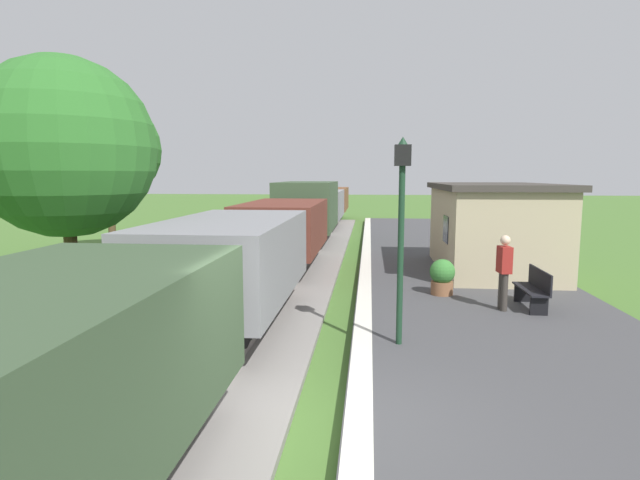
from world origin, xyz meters
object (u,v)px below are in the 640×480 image
at_px(person_waiting, 504,270).
at_px(potted_planter, 442,276).
at_px(bench_near_hut, 534,288).
at_px(tree_trackside_far, 108,150).
at_px(station_hut, 492,227).
at_px(tree_trackside_mid, 64,148).
at_px(freight_train, 298,220).
at_px(lamp_post_near, 402,203).

xyz_separation_m(person_waiting, potted_planter, (-1.16, 1.38, -0.46)).
distance_m(bench_near_hut, tree_trackside_far, 15.96).
height_order(station_hut, tree_trackside_far, tree_trackside_far).
xyz_separation_m(tree_trackside_mid, tree_trackside_far, (-3.49, 8.26, 0.39)).
bearing_deg(bench_near_hut, freight_train, 127.98).
distance_m(station_hut, person_waiting, 4.99).
distance_m(freight_train, station_hut, 7.84).
height_order(bench_near_hut, potted_planter, potted_planter).
height_order(freight_train, tree_trackside_far, tree_trackside_far).
relative_size(bench_near_hut, tree_trackside_far, 0.24).
bearing_deg(station_hut, bench_near_hut, -91.46).
bearing_deg(tree_trackside_far, potted_planter, -26.12).
relative_size(freight_train, person_waiting, 22.92).
xyz_separation_m(lamp_post_near, tree_trackside_mid, (-7.17, 1.54, 1.07)).
bearing_deg(potted_planter, tree_trackside_far, 153.88).
bearing_deg(tree_trackside_far, person_waiting, -28.92).
relative_size(freight_train, lamp_post_near, 10.59).
xyz_separation_m(potted_planter, tree_trackside_far, (-11.98, 5.87, 3.54)).
bearing_deg(freight_train, bench_near_hut, -52.02).
relative_size(person_waiting, tree_trackside_mid, 0.29).
height_order(station_hut, potted_planter, station_hut).
height_order(person_waiting, potted_planter, person_waiting).
bearing_deg(tree_trackside_mid, station_hut, 29.30).
distance_m(bench_near_hut, potted_planter, 2.23).
bearing_deg(freight_train, potted_planter, -57.16).
bearing_deg(bench_near_hut, person_waiting, -163.14).
bearing_deg(station_hut, tree_trackside_mid, -150.70).
height_order(person_waiting, tree_trackside_mid, tree_trackside_mid).
bearing_deg(lamp_post_near, tree_trackside_far, 137.41).
relative_size(freight_train, potted_planter, 42.79).
distance_m(station_hut, potted_planter, 4.15).
xyz_separation_m(freight_train, station_hut, (6.80, -3.90, 0.20)).
bearing_deg(tree_trackside_mid, bench_near_hut, 6.78).
distance_m(station_hut, bench_near_hut, 4.76).
distance_m(freight_train, bench_near_hut, 10.88).
bearing_deg(tree_trackside_mid, person_waiting, 5.97).
xyz_separation_m(freight_train, tree_trackside_far, (-7.20, -1.53, 2.81)).
bearing_deg(tree_trackside_mid, lamp_post_near, -12.09).
bearing_deg(potted_planter, station_hut, 60.01).
distance_m(tree_trackside_mid, tree_trackside_far, 8.98).
xyz_separation_m(bench_near_hut, tree_trackside_far, (-13.88, 7.03, 3.54)).
relative_size(freight_train, tree_trackside_mid, 6.72).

